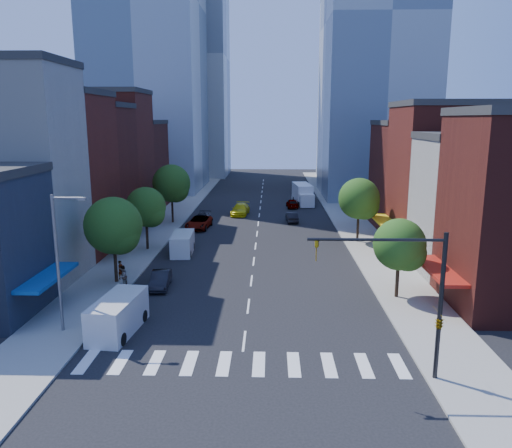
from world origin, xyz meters
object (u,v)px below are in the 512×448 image
(parked_car_rear, at_px, (203,218))
(cargo_van_far, at_px, (182,244))
(pedestrian_far, at_px, (123,277))
(parked_car_third, at_px, (199,222))
(cargo_van_near, at_px, (117,316))
(pedestrian_near, at_px, (121,270))
(parked_car_second, at_px, (160,280))
(box_truck, at_px, (303,195))
(taxi, at_px, (240,209))
(traffic_car_oncoming, at_px, (292,217))
(traffic_car_far, at_px, (292,203))
(parked_car_front, at_px, (112,312))

(parked_car_rear, height_order, cargo_van_far, cargo_van_far)
(pedestrian_far, bearing_deg, parked_car_third, -177.44)
(cargo_van_near, xyz_separation_m, pedestrian_near, (-2.96, 10.73, -0.20))
(cargo_van_near, bearing_deg, parked_car_second, 90.68)
(box_truck, bearing_deg, cargo_van_far, -121.46)
(parked_car_third, relative_size, pedestrian_near, 3.49)
(cargo_van_near, bearing_deg, taxi, 88.39)
(cargo_van_near, distance_m, cargo_van_far, 19.63)
(parked_car_second, relative_size, pedestrian_far, 2.25)
(cargo_van_far, height_order, traffic_car_oncoming, cargo_van_far)
(taxi, bearing_deg, parked_car_second, -92.50)
(traffic_car_oncoming, distance_m, traffic_car_far, 11.07)
(traffic_car_oncoming, bearing_deg, cargo_van_far, 50.11)
(parked_car_second, bearing_deg, cargo_van_near, -99.59)
(cargo_van_near, distance_m, box_truck, 53.10)
(parked_car_front, relative_size, parked_car_third, 0.66)
(traffic_car_far, xyz_separation_m, pedestrian_near, (-16.37, -36.55, 0.25))
(pedestrian_near, bearing_deg, cargo_van_near, -136.50)
(cargo_van_near, bearing_deg, parked_car_third, 94.57)
(traffic_car_far, distance_m, pedestrian_near, 40.05)
(parked_car_rear, relative_size, cargo_van_far, 0.91)
(cargo_van_far, xyz_separation_m, pedestrian_near, (-3.83, -8.88, -0.10))
(pedestrian_near, bearing_deg, parked_car_third, 17.78)
(parked_car_front, relative_size, parked_car_second, 0.90)
(parked_car_third, xyz_separation_m, traffic_car_oncoming, (12.05, 4.43, -0.13))
(parked_car_front, distance_m, traffic_car_oncoming, 37.02)
(parked_car_front, distance_m, pedestrian_far, 6.75)
(traffic_car_far, bearing_deg, taxi, 34.23)
(parked_car_front, relative_size, pedestrian_far, 2.03)
(cargo_van_far, relative_size, traffic_car_far, 1.23)
(pedestrian_near, bearing_deg, cargo_van_far, 4.74)
(cargo_van_near, xyz_separation_m, pedestrian_far, (-2.14, 8.52, -0.09))
(parked_car_second, xyz_separation_m, taxi, (4.73, 32.18, 0.12))
(parked_car_rear, height_order, box_truck, box_truck)
(parked_car_third, height_order, cargo_van_far, cargo_van_far)
(cargo_van_near, bearing_deg, pedestrian_far, 110.23)
(box_truck, xyz_separation_m, pedestrian_near, (-18.26, -40.12, -0.58))
(traffic_car_oncoming, bearing_deg, parked_car_second, 62.17)
(cargo_van_near, height_order, cargo_van_far, cargo_van_near)
(parked_car_second, height_order, cargo_van_near, cargo_van_near)
(parked_car_third, xyz_separation_m, pedestrian_near, (-3.82, -21.06, 0.17))
(parked_car_third, relative_size, parked_car_rear, 1.22)
(parked_car_second, height_order, box_truck, box_truck)
(parked_car_rear, distance_m, pedestrian_far, 26.84)
(taxi, bearing_deg, parked_car_third, -110.87)
(parked_car_front, xyz_separation_m, parked_car_third, (1.80, 29.91, 0.15))
(cargo_van_far, bearing_deg, parked_car_third, 87.01)
(parked_car_second, bearing_deg, box_truck, 66.81)
(parked_car_second, distance_m, box_truck, 44.28)
(parked_car_second, xyz_separation_m, parked_car_third, (0.00, 22.79, 0.10))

